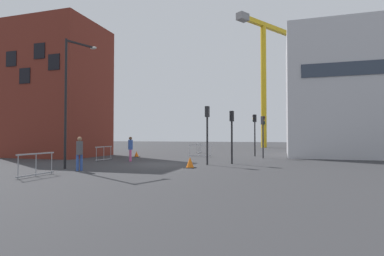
{
  "coord_description": "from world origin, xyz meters",
  "views": [
    {
      "loc": [
        7.59,
        -18.36,
        1.86
      ],
      "look_at": [
        0.0,
        6.77,
        2.57
      ],
      "focal_mm": 28.21,
      "sensor_mm": 36.0,
      "label": 1
    }
  ],
  "objects": [
    {
      "name": "traffic_cone_by_barrier",
      "position": [
        2.35,
        -1.42,
        0.29
      ],
      "size": [
        0.62,
        0.62,
        0.63
      ],
      "color": "black",
      "rests_on": "ground"
    },
    {
      "name": "traffic_light_crosswalk",
      "position": [
        5.08,
        10.2,
        2.61
      ],
      "size": [
        0.39,
        0.29,
        3.88
      ],
      "color": "black",
      "rests_on": "ground"
    },
    {
      "name": "traffic_cone_striped",
      "position": [
        -4.98,
        6.07,
        0.24
      ],
      "size": [
        0.52,
        0.52,
        0.52
      ],
      "color": "black",
      "rests_on": "ground"
    },
    {
      "name": "traffic_light_median",
      "position": [
        2.9,
        0.61,
        2.57
      ],
      "size": [
        0.26,
        0.38,
        3.8
      ],
      "color": "#232326",
      "rests_on": "ground"
    },
    {
      "name": "traffic_light_verge",
      "position": [
        5.98,
        7.75,
        2.41
      ],
      "size": [
        0.37,
        0.37,
        3.55
      ],
      "color": "#2D2D30",
      "rests_on": "ground"
    },
    {
      "name": "brick_building",
      "position": [
        -12.26,
        4.84,
        6.07
      ],
      "size": [
        7.35,
        6.63,
        12.14
      ],
      "color": "maroon",
      "rests_on": "ground"
    },
    {
      "name": "traffic_light_near",
      "position": [
        4.31,
        1.77,
        2.41
      ],
      "size": [
        0.26,
        0.38,
        3.55
      ],
      "color": "black",
      "rests_on": "ground"
    },
    {
      "name": "office_block",
      "position": [
        14.72,
        12.95,
        5.76
      ],
      "size": [
        13.46,
        10.39,
        11.52
      ],
      "color": "#B7B7BC",
      "rests_on": "ground"
    },
    {
      "name": "construction_crane",
      "position": [
        4.82,
        32.26,
        13.89
      ],
      "size": [
        10.08,
        14.26,
        20.76
      ],
      "color": "gold",
      "rests_on": "ground"
    },
    {
      "name": "pedestrian_walking",
      "position": [
        -3.23,
        1.7,
        1.06
      ],
      "size": [
        0.34,
        0.34,
        1.82
      ],
      "color": "#D14C8C",
      "rests_on": "ground"
    },
    {
      "name": "safety_barrier_front",
      "position": [
        0.33,
        8.16,
        0.56
      ],
      "size": [
        2.24,
        0.27,
        1.08
      ],
      "color": "#B2B5BA",
      "rests_on": "ground"
    },
    {
      "name": "safety_barrier_left_run",
      "position": [
        -1.25,
        13.58,
        0.56
      ],
      "size": [
        0.22,
        2.41,
        1.08
      ],
      "color": "gray",
      "rests_on": "ground"
    },
    {
      "name": "safety_barrier_right_run",
      "position": [
        -5.48,
        1.68,
        0.56
      ],
      "size": [
        0.11,
        2.06,
        1.08
      ],
      "color": "gray",
      "rests_on": "ground"
    },
    {
      "name": "streetlamp_tall",
      "position": [
        -4.24,
        -3.73,
        4.44
      ],
      "size": [
        0.94,
        1.86,
        7.48
      ],
      "color": "black",
      "rests_on": "ground"
    },
    {
      "name": "safety_barrier_mid_span",
      "position": [
        -3.33,
        -7.11,
        0.56
      ],
      "size": [
        0.07,
        2.17,
        1.08
      ],
      "color": "gray",
      "rests_on": "ground"
    },
    {
      "name": "ground",
      "position": [
        0.0,
        0.0,
        0.0
      ],
      "size": [
        160.0,
        160.0,
        0.0
      ],
      "primitive_type": "plane",
      "color": "#333335"
    },
    {
      "name": "pedestrian_waiting",
      "position": [
        -2.87,
        -4.62,
        1.07
      ],
      "size": [
        0.34,
        0.34,
        1.83
      ],
      "color": "#33519E",
      "rests_on": "ground"
    }
  ]
}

